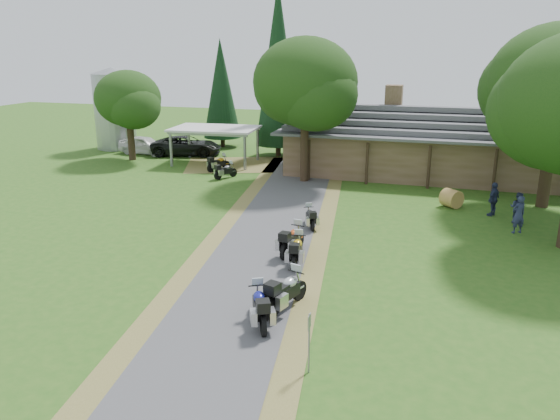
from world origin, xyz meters
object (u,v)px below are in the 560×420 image
(car_white_sedan, at_px, (144,143))
(hay_bale, at_px, (451,198))
(car_dark_suv, at_px, (186,141))
(motorcycle_row_b, at_px, (286,290))
(motorcycle_row_d, at_px, (292,239))
(motorcycle_carport_a, at_px, (219,162))
(lodge, at_px, (433,140))
(motorcycle_carport_b, at_px, (226,170))
(motorcycle_row_e, at_px, (310,216))
(motorcycle_row_a, at_px, (260,305))
(motorcycle_row_c, at_px, (297,249))
(silo, at_px, (114,108))
(carport, at_px, (215,146))

(car_white_sedan, xyz_separation_m, hay_bale, (25.30, -9.28, -0.45))
(car_dark_suv, distance_m, motorcycle_row_b, 29.58)
(car_dark_suv, height_order, hay_bale, car_dark_suv)
(car_dark_suv, distance_m, motorcycle_row_d, 24.59)
(motorcycle_row_d, xyz_separation_m, motorcycle_carport_a, (-9.81, 14.75, -0.08))
(motorcycle_row_d, bearing_deg, motorcycle_carport_a, 41.76)
(lodge, xyz_separation_m, motorcycle_carport_b, (-13.71, -5.64, -1.86))
(car_white_sedan, xyz_separation_m, motorcycle_row_e, (18.39, -15.20, -0.40))
(motorcycle_row_a, height_order, motorcycle_row_c, motorcycle_row_a)
(silo, xyz_separation_m, motorcycle_carport_a, (12.56, -6.08, -2.94))
(lodge, height_order, motorcycle_row_c, lodge)
(silo, relative_size, motorcycle_row_a, 3.52)
(lodge, relative_size, car_white_sedan, 3.66)
(silo, bearing_deg, motorcycle_carport_a, -25.84)
(carport, bearing_deg, lodge, -0.48)
(lodge, relative_size, car_dark_suv, 3.35)
(silo, distance_m, motorcycle_row_b, 35.27)
(motorcycle_row_c, bearing_deg, carport, 25.01)
(lodge, distance_m, car_white_sedan, 23.88)
(car_white_sedan, xyz_separation_m, motorcycle_row_b, (19.75, -24.26, -0.24))
(motorcycle_row_c, xyz_separation_m, motorcycle_carport_b, (-8.92, 13.80, -0.09))
(motorcycle_row_c, bearing_deg, car_white_sedan, 35.98)
(motorcycle_carport_b, relative_size, hay_bale, 1.64)
(car_dark_suv, relative_size, motorcycle_row_d, 3.08)
(motorcycle_row_a, bearing_deg, motorcycle_row_b, -48.61)
(motorcycle_carport_a, distance_m, hay_bale, 17.33)
(hay_bale, bearing_deg, motorcycle_row_e, -139.46)
(car_white_sedan, distance_m, motorcycle_row_d, 26.56)
(motorcycle_row_b, height_order, motorcycle_row_d, motorcycle_row_b)
(silo, height_order, motorcycle_row_d, silo)
(motorcycle_row_a, bearing_deg, motorcycle_row_e, -21.73)
(motorcycle_carport_a, bearing_deg, motorcycle_row_d, -117.50)
(car_white_sedan, distance_m, motorcycle_row_b, 31.28)
(motorcycle_row_a, height_order, motorcycle_carport_b, motorcycle_row_a)
(car_dark_suv, bearing_deg, car_white_sedan, 85.11)
(motorcycle_row_c, bearing_deg, car_dark_suv, 29.11)
(motorcycle_row_e, bearing_deg, motorcycle_row_a, 160.34)
(car_dark_suv, xyz_separation_m, motorcycle_row_c, (15.33, -20.74, -0.55))
(motorcycle_row_d, xyz_separation_m, motorcycle_carport_b, (-8.41, 12.68, -0.12))
(motorcycle_carport_a, bearing_deg, car_dark_suv, 74.70)
(silo, relative_size, motorcycle_carport_a, 3.89)
(lodge, relative_size, motorcycle_row_c, 10.85)
(carport, bearing_deg, car_dark_suv, 142.58)
(carport, relative_size, motorcycle_carport_b, 3.81)
(carport, bearing_deg, motorcycle_row_a, -67.92)
(motorcycle_row_a, xyz_separation_m, motorcycle_row_d, (-0.71, 6.51, 0.01))
(motorcycle_row_e, bearing_deg, car_dark_suv, 18.73)
(motorcycle_row_c, bearing_deg, motorcycle_row_d, 17.12)
(car_dark_suv, xyz_separation_m, motorcycle_carport_a, (5.01, -4.87, -0.59))
(silo, height_order, motorcycle_row_b, silo)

